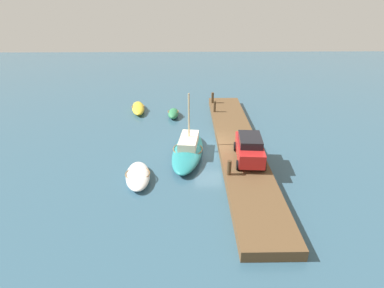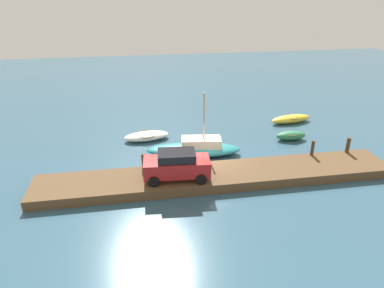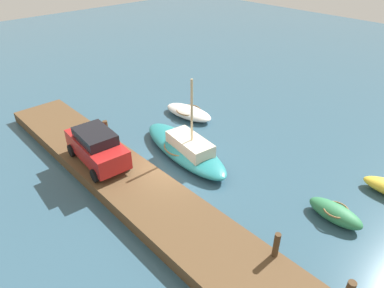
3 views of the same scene
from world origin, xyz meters
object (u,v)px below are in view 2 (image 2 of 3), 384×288
object	(u,v)px
dinghy_green	(291,136)
parked_car	(177,165)
mooring_post_mid_west	(313,148)
mooring_post_west	(144,161)
rowboat_yellow	(291,119)
mooring_post_mid_east	(348,145)
sailboat_teal	(195,148)
rowboat_white	(147,136)

from	to	relation	value
dinghy_green	parked_car	world-z (taller)	parked_car
mooring_post_mid_west	parked_car	xyz separation A→B (m)	(-9.47, -1.58, 0.38)
dinghy_green	mooring_post_west	xyz separation A→B (m)	(-11.68, -3.94, 0.74)
rowboat_yellow	mooring_post_mid_east	world-z (taller)	mooring_post_mid_east
dinghy_green	sailboat_teal	bearing A→B (deg)	-169.28
mooring_post_mid_east	mooring_post_mid_west	bearing A→B (deg)	180.00
rowboat_white	sailboat_teal	size ratio (longest dim) A/B	0.53
mooring_post_west	mooring_post_mid_east	xyz separation A→B (m)	(13.99, 0.00, 0.05)
rowboat_yellow	mooring_post_mid_east	distance (m)	7.60
mooring_post_west	mooring_post_mid_west	xyz separation A→B (m)	(11.37, 0.00, 0.03)
dinghy_green	rowboat_yellow	size ratio (longest dim) A/B	0.60
dinghy_green	mooring_post_west	world-z (taller)	mooring_post_west
mooring_post_west	mooring_post_mid_west	bearing A→B (deg)	0.00
rowboat_white	mooring_post_mid_west	size ratio (longest dim) A/B	3.53
parked_car	dinghy_green	bearing A→B (deg)	33.70
mooring_post_west	dinghy_green	bearing A→B (deg)	18.63
mooring_post_west	rowboat_yellow	bearing A→B (deg)	29.53
sailboat_teal	rowboat_yellow	xyz separation A→B (m)	(9.56, 4.96, -0.16)
rowboat_white	sailboat_teal	world-z (taller)	sailboat_teal
mooring_post_west	mooring_post_mid_west	size ratio (longest dim) A/B	0.93
rowboat_white	dinghy_green	bearing A→B (deg)	-16.63
rowboat_white	parked_car	distance (m)	7.65
mooring_post_mid_west	sailboat_teal	bearing A→B (deg)	161.44
mooring_post_mid_west	parked_car	size ratio (longest dim) A/B	0.26
rowboat_yellow	rowboat_white	bearing A→B (deg)	178.35
sailboat_teal	parked_car	bearing A→B (deg)	-106.42
rowboat_white	sailboat_teal	xyz separation A→B (m)	(3.31, -3.26, 0.18)
dinghy_green	rowboat_yellow	distance (m)	3.94
rowboat_yellow	mooring_post_west	bearing A→B (deg)	-159.66
rowboat_white	sailboat_teal	bearing A→B (deg)	-51.62
dinghy_green	rowboat_yellow	world-z (taller)	dinghy_green
mooring_post_west	mooring_post_mid_east	size ratio (longest dim) A/B	0.91
sailboat_teal	mooring_post_west	xyz separation A→B (m)	(-3.73, -2.57, 0.60)
rowboat_white	mooring_post_mid_east	distance (m)	14.79
mooring_post_mid_west	mooring_post_mid_east	size ratio (longest dim) A/B	0.98
rowboat_white	rowboat_yellow	world-z (taller)	rowboat_yellow
sailboat_teal	mooring_post_mid_west	world-z (taller)	sailboat_teal
mooring_post_mid_east	parked_car	world-z (taller)	parked_car
sailboat_teal	mooring_post_mid_east	xyz separation A→B (m)	(10.26, -2.57, 0.65)
dinghy_green	parked_car	size ratio (longest dim) A/B	0.60
rowboat_white	mooring_post_west	world-z (taller)	mooring_post_west
mooring_post_mid_west	dinghy_green	bearing A→B (deg)	85.57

